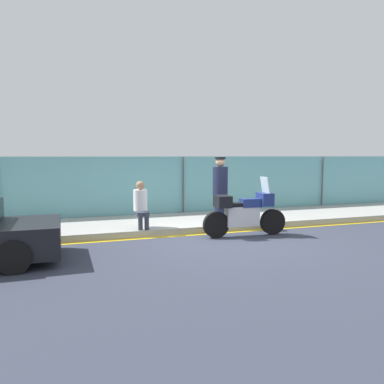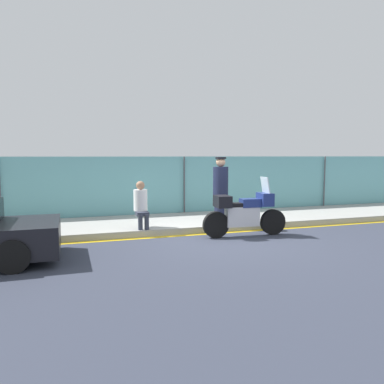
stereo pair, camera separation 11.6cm
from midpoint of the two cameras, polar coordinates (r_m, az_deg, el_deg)
name	(u,v)px [view 2 (the right image)]	position (r m, az deg, el deg)	size (l,w,h in m)	color
ground_plane	(224,239)	(9.57, 5.25, -7.15)	(120.00, 120.00, 0.00)	#333847
sidewalk	(197,221)	(11.52, 1.03, -4.51)	(41.84, 2.68, 0.18)	#9E9E99
curb_paint_stripe	(214,233)	(10.22, 3.65, -6.31)	(41.84, 0.18, 0.01)	gold
storefront_fence	(183,187)	(12.74, -1.05, 0.76)	(39.74, 0.17, 2.07)	#6BB2B7
motorcycle	(244,212)	(9.85, 8.30, -3.11)	(2.28, 0.58, 1.55)	black
officer_standing	(221,189)	(10.81, 4.67, 0.44)	(0.44, 0.44, 1.89)	#191E38
person_seated_on_curb	(141,202)	(10.07, -7.46, -1.54)	(0.37, 0.64, 1.25)	#2D3342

